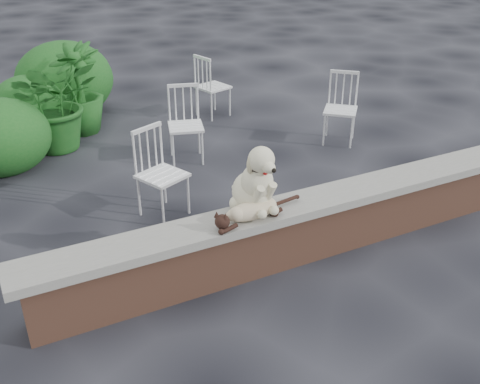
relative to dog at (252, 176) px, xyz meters
name	(u,v)px	position (x,y,z in m)	size (l,w,h in m)	color
ground	(349,240)	(1.04, -0.08, -0.90)	(60.00, 60.00, 0.00)	black
brick_wall	(351,218)	(1.04, -0.08, -0.65)	(6.00, 0.30, 0.50)	brown
capstone	(354,192)	(1.04, -0.08, -0.36)	(6.20, 0.40, 0.08)	slate
dog	(252,176)	(0.00, 0.00, 0.00)	(0.42, 0.55, 0.64)	beige
cat	(252,209)	(-0.08, -0.15, -0.23)	(1.06, 0.26, 0.18)	tan
chair_a	(162,174)	(-0.38, 1.22, -0.43)	(0.56, 0.56, 0.94)	white
chair_e	(213,86)	(1.33, 3.76, -0.43)	(0.56, 0.56, 0.94)	white
chair_b	(186,125)	(0.35, 2.41, -0.43)	(0.56, 0.56, 0.94)	white
chair_d	(341,109)	(2.42, 2.03, -0.43)	(0.56, 0.56, 0.94)	white
potted_plant_a	(54,101)	(-1.00, 3.56, -0.25)	(1.16, 1.01, 1.29)	#16501A
potted_plant_b	(77,89)	(-0.61, 4.00, -0.28)	(0.70, 0.70, 1.24)	#16501A
shrubbery	(42,98)	(-1.05, 4.32, -0.44)	(2.45, 2.98, 1.16)	#16501A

